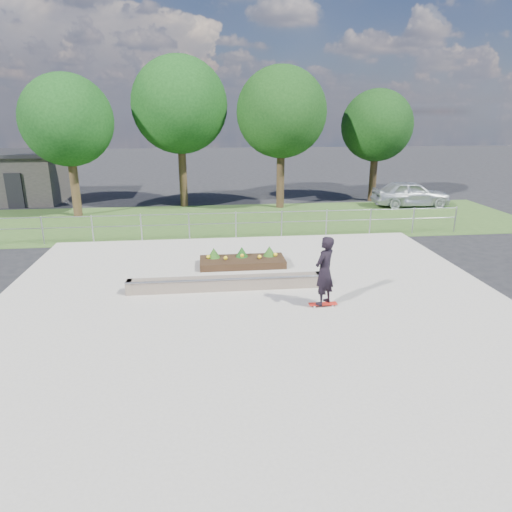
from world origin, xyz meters
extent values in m
plane|color=black|center=(0.00, 0.00, 0.00)|extent=(120.00, 120.00, 0.00)
cube|color=#2F4B1E|center=(0.00, 11.00, 0.01)|extent=(30.00, 8.00, 0.02)
cube|color=#9F9A8D|center=(0.00, 0.00, 0.03)|extent=(15.00, 15.00, 0.06)
cylinder|color=#94979D|center=(-8.00, 7.50, 0.60)|extent=(0.06, 0.06, 1.20)
cylinder|color=#999CA1|center=(-6.00, 7.50, 0.60)|extent=(0.06, 0.06, 1.20)
cylinder|color=#9CA0A5|center=(-4.00, 7.50, 0.60)|extent=(0.06, 0.06, 1.20)
cylinder|color=gray|center=(-2.00, 7.50, 0.60)|extent=(0.06, 0.06, 1.20)
cylinder|color=gray|center=(0.00, 7.50, 0.60)|extent=(0.06, 0.06, 1.20)
cylinder|color=gray|center=(2.00, 7.50, 0.60)|extent=(0.06, 0.06, 1.20)
cylinder|color=gray|center=(4.00, 7.50, 0.60)|extent=(0.06, 0.06, 1.20)
cylinder|color=gray|center=(6.00, 7.50, 0.60)|extent=(0.06, 0.06, 1.20)
cylinder|color=gray|center=(8.00, 7.50, 0.60)|extent=(0.06, 0.06, 1.20)
cylinder|color=gray|center=(10.00, 7.50, 0.60)|extent=(0.06, 0.06, 1.20)
cylinder|color=gray|center=(0.00, 7.50, 1.15)|extent=(20.00, 0.04, 0.04)
cylinder|color=gray|center=(0.00, 7.50, 0.70)|extent=(20.00, 0.04, 0.04)
cube|color=black|center=(-12.00, 15.45, 1.00)|extent=(0.90, 0.10, 2.00)
cylinder|color=#382716|center=(-8.00, 13.00, 1.46)|extent=(0.44, 0.44, 2.93)
sphere|color=black|center=(-8.00, 13.00, 4.88)|extent=(4.55, 4.55, 4.55)
cylinder|color=#362615|center=(-2.50, 15.00, 1.69)|extent=(0.44, 0.44, 3.38)
sphere|color=black|center=(-2.50, 15.00, 5.62)|extent=(5.25, 5.25, 5.25)
cylinder|color=black|center=(3.00, 14.00, 1.57)|extent=(0.44, 0.44, 3.15)
sphere|color=black|center=(3.00, 14.00, 5.25)|extent=(4.90, 4.90, 4.90)
cylinder|color=#2F2112|center=(9.00, 15.50, 1.35)|extent=(0.44, 0.44, 2.70)
sphere|color=black|center=(9.00, 15.50, 4.50)|extent=(4.20, 4.20, 4.20)
cube|color=brown|center=(-0.72, 1.49, 0.26)|extent=(6.00, 0.40, 0.40)
cylinder|color=gray|center=(-0.72, 1.29, 0.46)|extent=(6.00, 0.06, 0.06)
cube|color=brown|center=(-3.62, 1.49, 0.26)|extent=(0.15, 0.42, 0.40)
cube|color=brown|center=(2.18, 1.49, 0.26)|extent=(0.15, 0.42, 0.40)
cube|color=black|center=(-0.04, 3.71, 0.18)|extent=(3.00, 1.20, 0.25)
sphere|color=yellow|center=(-1.24, 3.81, 0.39)|extent=(0.14, 0.14, 0.14)
sphere|color=yellow|center=(-0.64, 3.61, 0.39)|extent=(0.14, 0.14, 0.14)
sphere|color=gold|center=(-0.04, 3.81, 0.39)|extent=(0.14, 0.14, 0.14)
sphere|color=yellow|center=(0.56, 3.61, 0.39)|extent=(0.14, 0.14, 0.14)
sphere|color=yellow|center=(1.16, 3.81, 0.39)|extent=(0.14, 0.14, 0.14)
cone|color=#1E4914|center=(-1.04, 3.96, 0.49)|extent=(0.44, 0.44, 0.36)
cone|color=#134012|center=(-0.04, 3.96, 0.49)|extent=(0.44, 0.44, 0.36)
cone|color=#1E4814|center=(0.96, 3.96, 0.49)|extent=(0.44, 0.44, 0.36)
cylinder|color=silver|center=(1.65, -0.18, 0.09)|extent=(0.05, 0.03, 0.05)
cylinder|color=silver|center=(1.65, 0.00, 0.09)|extent=(0.05, 0.03, 0.05)
cylinder|color=silver|center=(2.17, -0.18, 0.09)|extent=(0.05, 0.03, 0.05)
cylinder|color=white|center=(2.17, 0.00, 0.09)|extent=(0.05, 0.03, 0.05)
cylinder|color=gray|center=(1.65, -0.09, 0.11)|extent=(0.02, 0.18, 0.02)
cylinder|color=#9B9BA0|center=(2.17, -0.09, 0.11)|extent=(0.02, 0.18, 0.02)
cube|color=#B31F16|center=(1.91, -0.09, 0.13)|extent=(0.80, 0.21, 0.02)
imported|color=black|center=(1.91, -0.09, 1.12)|extent=(0.84, 0.82, 1.95)
imported|color=#ABB1B5|center=(10.60, 13.52, 0.75)|extent=(4.44, 1.92, 1.49)
camera|label=1|loc=(-1.28, -11.61, 5.29)|focal=32.00mm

